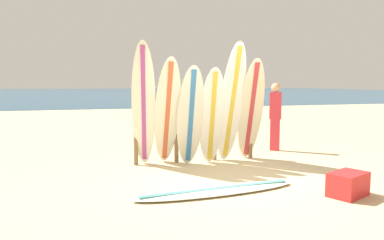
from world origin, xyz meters
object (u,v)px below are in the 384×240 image
surfboard_leaning_center_left (191,116)px  small_boat_offshore (151,95)px  surfboard_lying_on_sand (217,190)px  surfboard_leaning_left (167,113)px  surfboard_leaning_center (212,117)px  cooler_box (348,184)px  surfboard_leaning_center_right (232,103)px  surfboard_leaning_right (251,110)px  surfboard_leaning_far_left (144,106)px  surfboard_rack (196,130)px  beachgoer_standing (275,114)px

surfboard_leaning_center_left → small_boat_offshore: 35.07m
surfboard_lying_on_sand → surfboard_leaning_left: bearing=100.1°
surfboard_leaning_center → surfboard_lying_on_sand: bearing=-106.8°
surfboard_leaning_center_left → surfboard_leaning_center: bearing=0.6°
surfboard_leaning_center → cooler_box: (1.27, -2.56, -0.82)m
surfboard_lying_on_sand → cooler_box: 1.97m
surfboard_leaning_center_right → small_boat_offshore: bearing=83.0°
surfboard_lying_on_sand → small_boat_offshore: 36.91m
surfboard_leaning_right → small_boat_offshore: surfboard_leaning_right is taller
surfboard_leaning_far_left → surfboard_leaning_center: bearing=-5.2°
surfboard_leaning_right → surfboard_leaning_far_left: bearing=-179.5°
surfboard_rack → surfboard_leaning_right: size_ratio=1.21×
surfboard_leaning_left → surfboard_leaning_right: size_ratio=0.99×
beachgoer_standing → small_boat_offshore: beachgoer_standing is taller
surfboard_rack → surfboard_leaning_center: 0.56m
surfboard_leaning_center_left → beachgoer_standing: bearing=23.6°
surfboard_lying_on_sand → small_boat_offshore: size_ratio=1.25×
small_boat_offshore → cooler_box: 37.39m
surfboard_leaning_right → cooler_box: (0.33, -2.70, -0.92)m
surfboard_leaning_left → small_boat_offshore: size_ratio=1.01×
surfboard_leaning_center → surfboard_leaning_right: surfboard_leaning_right is taller
surfboard_leaning_center_left → surfboard_leaning_center: (0.46, 0.00, -0.02)m
surfboard_leaning_right → cooler_box: bearing=-83.0°
surfboard_leaning_center_right → surfboard_lying_on_sand: bearing=-117.7°
surfboard_leaning_far_left → surfboard_leaning_right: (2.32, 0.02, -0.14)m
cooler_box → surfboard_rack: bearing=92.7°
surfboard_leaning_center_left → surfboard_lying_on_sand: 2.10m
surfboard_leaning_center → cooler_box: 2.97m
surfboard_leaning_center_right → small_boat_offshore: 34.86m
surfboard_leaning_far_left → cooler_box: bearing=-45.3°
surfboard_leaning_center_left → small_boat_offshore: size_ratio=0.94×
surfboard_leaning_center_left → surfboard_leaning_center: 0.46m
surfboard_rack → surfboard_leaning_right: 1.26m
surfboard_leaning_right → beachgoer_standing: bearing=40.4°
surfboard_leaning_far_left → beachgoer_standing: bearing=15.7°
surfboard_leaning_left → surfboard_lying_on_sand: bearing=-79.9°
surfboard_leaning_far_left → small_boat_offshore: bearing=80.0°
small_boat_offshore → surfboard_leaning_center_right: bearing=-97.0°
surfboard_leaning_center → surfboard_leaning_right: size_ratio=0.91×
surfboard_leaning_center → surfboard_leaning_center_right: size_ratio=0.79×
surfboard_leaning_left → surfboard_leaning_center_right: size_ratio=0.86×
surfboard_leaning_far_left → surfboard_leaning_left: surfboard_leaning_far_left is taller
surfboard_leaning_far_left → small_boat_offshore: (6.09, 34.55, -0.99)m
surfboard_leaning_far_left → cooler_box: surfboard_leaning_far_left is taller
cooler_box → surfboard_leaning_center_right: bearing=83.0°
beachgoer_standing → cooler_box: 3.80m
surfboard_leaning_left → small_boat_offshore: bearing=80.8°
surfboard_leaning_center_right → surfboard_leaning_right: 0.51m
surfboard_leaning_center → small_boat_offshore: surfboard_leaning_center is taller
surfboard_rack → surfboard_leaning_center: surfboard_leaning_center is taller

